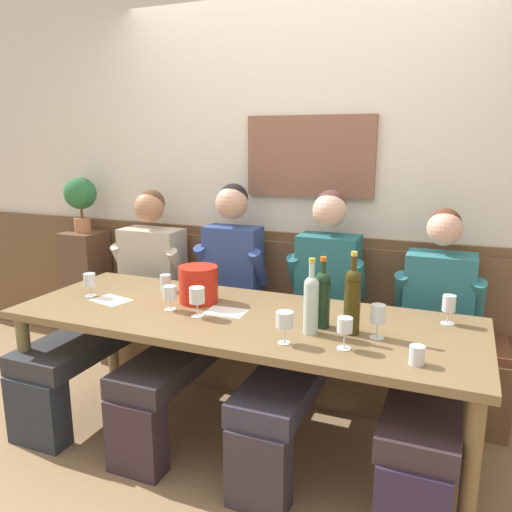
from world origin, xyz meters
TOP-DOWN VIEW (x-y plane):
  - ground_plane at (0.00, 0.00)m, footprint 6.80×6.80m
  - room_wall_back at (0.00, 1.09)m, footprint 6.80×0.12m
  - wood_wainscot_panel at (0.00, 1.04)m, footprint 6.80×0.03m
  - wall_bench at (0.00, 0.83)m, footprint 2.70×0.42m
  - dining_table at (0.00, 0.11)m, footprint 2.40×0.87m
  - person_right_seat at (-1.00, 0.45)m, footprint 0.54×1.32m
  - person_center_right_seat at (-0.37, 0.45)m, footprint 0.48×1.32m
  - person_left_seat at (0.28, 0.47)m, footprint 0.47×1.32m
  - person_center_left_seat at (0.93, 0.45)m, footprint 0.48×1.32m
  - ice_bucket at (-0.30, 0.22)m, footprint 0.22×0.22m
  - wine_bottle_green_tall at (0.43, 0.10)m, footprint 0.08×0.08m
  - wine_bottle_amber_mid at (0.58, 0.07)m, footprint 0.08×0.08m
  - wine_bottle_clear_water at (0.41, 0.00)m, footprint 0.07×0.07m
  - wine_glass_right_end at (-0.93, 0.07)m, footprint 0.07×0.07m
  - wine_glass_mid_left at (0.70, 0.06)m, footprint 0.07×0.07m
  - wine_glass_left_end at (0.33, -0.16)m, footprint 0.08×0.08m
  - wine_glass_near_bucket at (0.99, 0.37)m, footprint 0.07×0.07m
  - wine_glass_center_rear at (0.59, -0.12)m, footprint 0.07×0.07m
  - wine_glass_mid_right at (-0.19, -0.00)m, footprint 0.08×0.08m
  - wine_glass_center_front at (-0.38, 0.04)m, footprint 0.07×0.07m
  - water_tumbler_center at (0.90, -0.16)m, footprint 0.06×0.06m
  - water_tumbler_right at (-0.59, 0.33)m, footprint 0.07×0.07m
  - tasting_sheet_left_guest at (-0.77, 0.05)m, footprint 0.24×0.19m
  - tasting_sheet_right_guest at (-0.09, 0.12)m, footprint 0.22×0.16m
  - corner_pedestal at (-1.65, 0.86)m, footprint 0.28×0.28m
  - potted_plant at (-1.65, 0.86)m, footprint 0.24×0.24m

SIDE VIEW (x-z plane):
  - ground_plane at x=0.00m, z-range -0.02..0.00m
  - wall_bench at x=0.00m, z-range -0.19..0.75m
  - corner_pedestal at x=-1.65m, z-range 0.00..0.92m
  - wood_wainscot_panel at x=0.00m, z-range 0.00..1.00m
  - person_center_left_seat at x=0.93m, z-range -0.02..1.22m
  - person_right_seat at x=-1.00m, z-range -0.02..1.25m
  - person_left_seat at x=0.28m, z-range -0.01..1.30m
  - person_center_right_seat at x=-0.37m, z-range -0.02..1.32m
  - dining_table at x=0.00m, z-range 0.29..1.02m
  - tasting_sheet_left_guest at x=-0.77m, z-range 0.73..0.73m
  - tasting_sheet_right_guest at x=-0.09m, z-range 0.73..0.73m
  - water_tumbler_center at x=0.90m, z-range 0.73..0.81m
  - water_tumbler_right at x=-0.59m, z-range 0.73..0.83m
  - wine_glass_right_end at x=-0.93m, z-range 0.75..0.88m
  - wine_glass_center_front at x=-0.38m, z-range 0.75..0.88m
  - wine_glass_near_bucket at x=0.99m, z-range 0.75..0.90m
  - wine_glass_center_rear at x=0.59m, z-range 0.76..0.90m
  - ice_bucket at x=-0.30m, z-range 0.73..0.93m
  - wine_glass_left_end at x=0.33m, z-range 0.76..0.91m
  - wine_glass_mid_right at x=-0.19m, z-range 0.76..0.91m
  - wine_glass_mid_left at x=0.70m, z-range 0.76..0.91m
  - wine_bottle_green_tall at x=0.43m, z-range 0.70..1.05m
  - wine_bottle_clear_water at x=0.41m, z-range 0.70..1.06m
  - wine_bottle_amber_mid at x=0.58m, z-range 0.70..1.09m
  - potted_plant at x=-1.65m, z-range 0.99..1.40m
  - room_wall_back at x=0.00m, z-range 0.00..2.80m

